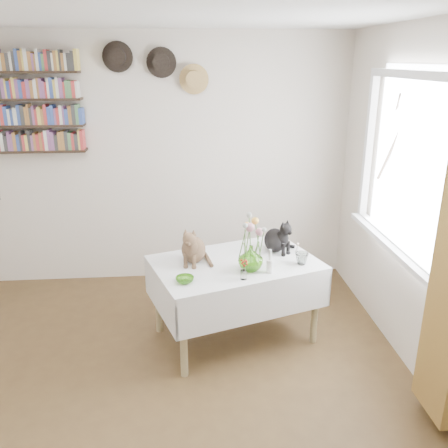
{
  "coord_description": "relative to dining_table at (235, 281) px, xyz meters",
  "views": [
    {
      "loc": [
        0.34,
        -2.49,
        2.24
      ],
      "look_at": [
        0.63,
        0.89,
        1.05
      ],
      "focal_mm": 38.0,
      "sensor_mm": 36.0,
      "label": 1
    }
  ],
  "objects": [
    {
      "name": "flower_bouquet",
      "position": [
        0.1,
        -0.16,
        0.51
      ],
      "size": [
        0.17,
        0.13,
        0.39
      ],
      "color": "#4C7233",
      "rests_on": "flower_vase"
    },
    {
      "name": "berry_jar",
      "position": [
        0.03,
        -0.32,
        0.25
      ],
      "size": [
        0.05,
        0.05,
        0.18
      ],
      "color": "white",
      "rests_on": "dining_table"
    },
    {
      "name": "flower_vase",
      "position": [
        0.1,
        -0.17,
        0.27
      ],
      "size": [
        0.2,
        0.2,
        0.2
      ],
      "primitive_type": "imported",
      "rotation": [
        0.0,
        0.0,
        -0.05
      ],
      "color": "#81D03F",
      "rests_on": "dining_table"
    },
    {
      "name": "room",
      "position": [
        -0.73,
        -0.99,
        0.73
      ],
      "size": [
        4.08,
        4.58,
        2.58
      ],
      "color": "brown",
      "rests_on": "ground"
    },
    {
      "name": "black_cat",
      "position": [
        0.36,
        0.2,
        0.32
      ],
      "size": [
        0.32,
        0.32,
        0.3
      ],
      "primitive_type": null,
      "rotation": [
        0.0,
        0.0,
        0.69
      ],
      "color": "black",
      "rests_on": "dining_table"
    },
    {
      "name": "porcelain_figurine",
      "position": [
        0.54,
        0.16,
        0.21
      ],
      "size": [
        0.04,
        0.04,
        0.08
      ],
      "color": "white",
      "rests_on": "dining_table"
    },
    {
      "name": "tabby_cat",
      "position": [
        -0.33,
        0.03,
        0.33
      ],
      "size": [
        0.28,
        0.32,
        0.32
      ],
      "primitive_type": null,
      "rotation": [
        0.0,
        0.0,
        -0.28
      ],
      "color": "brown",
      "rests_on": "dining_table"
    },
    {
      "name": "wall_hats",
      "position": [
        -0.61,
        1.2,
        1.65
      ],
      "size": [
        0.98,
        0.09,
        0.48
      ],
      "color": "black",
      "rests_on": "room"
    },
    {
      "name": "candlestick",
      "position": [
        0.24,
        -0.22,
        0.23
      ],
      "size": [
        0.05,
        0.05,
        0.19
      ],
      "color": "white",
      "rests_on": "dining_table"
    },
    {
      "name": "bookshelf_unit",
      "position": [
        -1.83,
        1.17,
        1.32
      ],
      "size": [
        1.0,
        0.16,
        0.91
      ],
      "color": "black",
      "rests_on": "room"
    },
    {
      "name": "green_bowl",
      "position": [
        -0.41,
        -0.34,
        0.19
      ],
      "size": [
        0.17,
        0.17,
        0.04
      ],
      "primitive_type": "imported",
      "rotation": [
        0.0,
        0.0,
        0.3
      ],
      "color": "#81D03F",
      "rests_on": "dining_table"
    },
    {
      "name": "drinking_glass",
      "position": [
        0.52,
        -0.09,
        0.22
      ],
      "size": [
        0.14,
        0.14,
        0.1
      ],
      "primitive_type": "imported",
      "rotation": [
        0.0,
        0.0,
        0.53
      ],
      "color": "white",
      "rests_on": "dining_table"
    },
    {
      "name": "window",
      "position": [
        1.24,
        -0.19,
        0.88
      ],
      "size": [
        0.12,
        1.52,
        1.32
      ],
      "color": "white",
      "rests_on": "room"
    },
    {
      "name": "dining_table",
      "position": [
        0.0,
        0.0,
        0.0
      ],
      "size": [
        1.49,
        1.2,
        0.69
      ],
      "color": "white",
      "rests_on": "room"
    }
  ]
}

